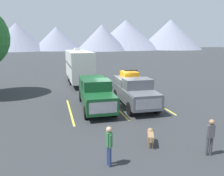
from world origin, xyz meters
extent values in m
plane|color=#2D3033|center=(0.00, 0.00, 0.00)|extent=(240.00, 240.00, 0.00)
cube|color=#144723|center=(-1.42, -0.37, 0.89)|extent=(2.25, 5.94, 0.97)
cube|color=#144723|center=(-1.54, -2.47, 1.42)|extent=(1.95, 1.73, 0.08)
cube|color=#144723|center=(-1.45, -0.90, 1.76)|extent=(1.90, 1.61, 0.76)
cube|color=slate|center=(-1.48, -1.50, 1.79)|extent=(1.71, 0.31, 0.56)
cube|color=#144723|center=(-1.34, 1.20, 1.65)|extent=(2.04, 2.79, 0.56)
cube|color=silver|center=(-1.58, -3.26, 0.94)|extent=(1.65, 0.15, 0.68)
cylinder|color=black|center=(-0.64, -2.40, 0.40)|extent=(0.32, 0.82, 0.81)
cylinder|color=black|center=(-2.42, -2.31, 0.40)|extent=(0.32, 0.82, 0.81)
cylinder|color=black|center=(-0.43, 1.56, 0.40)|extent=(0.32, 0.82, 0.81)
cylinder|color=black|center=(-2.20, 1.66, 0.40)|extent=(0.32, 0.82, 0.81)
cube|color=#595B60|center=(1.40, -0.74, 0.91)|extent=(2.29, 5.39, 0.93)
cube|color=#595B60|center=(1.29, -2.65, 1.41)|extent=(2.00, 1.58, 0.08)
cube|color=#595B60|center=(1.37, -1.22, 1.75)|extent=(1.95, 1.48, 0.77)
cube|color=slate|center=(1.34, -1.77, 1.79)|extent=(1.77, 0.32, 0.57)
cube|color=#595B60|center=(1.47, 0.68, 1.64)|extent=(2.09, 2.54, 0.55)
cube|color=silver|center=(1.25, -3.36, 0.95)|extent=(1.70, 0.15, 0.65)
cylinder|color=black|center=(2.22, -2.59, 0.44)|extent=(0.33, 0.90, 0.89)
cylinder|color=black|center=(0.38, -2.49, 0.44)|extent=(0.33, 0.90, 0.89)
cylinder|color=black|center=(2.41, 1.00, 0.44)|extent=(0.33, 0.90, 0.89)
cylinder|color=black|center=(0.57, 1.10, 0.44)|extent=(0.33, 0.90, 0.89)
cube|color=orange|center=(1.47, 0.68, 2.14)|extent=(1.18, 1.61, 0.45)
cylinder|color=black|center=(1.89, 0.12, 2.13)|extent=(0.20, 0.45, 0.44)
cylinder|color=black|center=(0.99, 0.17, 2.13)|extent=(0.20, 0.45, 0.44)
cylinder|color=black|center=(1.95, 1.19, 2.13)|extent=(0.20, 0.45, 0.44)
cylinder|color=black|center=(1.05, 1.24, 2.13)|extent=(0.20, 0.45, 0.44)
cube|color=black|center=(1.45, 0.24, 2.51)|extent=(1.00, 0.13, 0.08)
cube|color=gold|center=(-3.27, -0.57, 0.00)|extent=(0.12, 5.50, 0.01)
cube|color=gold|center=(0.00, -0.57, 0.00)|extent=(0.12, 5.50, 0.01)
cube|color=gold|center=(3.27, -0.57, 0.00)|extent=(0.12, 5.50, 0.01)
cube|color=silver|center=(-1.40, 9.14, 2.06)|extent=(2.35, 7.95, 3.06)
cube|color=#595960|center=(-2.57, 9.14, 2.21)|extent=(0.04, 7.63, 0.24)
cube|color=silver|center=(-1.40, 10.34, 3.74)|extent=(0.60, 0.70, 0.30)
cube|color=#333333|center=(-1.39, 4.57, 0.32)|extent=(0.12, 1.20, 0.12)
cylinder|color=black|center=(-0.33, 8.19, 0.38)|extent=(0.22, 0.76, 0.76)
cylinder|color=black|center=(-2.47, 8.19, 0.38)|extent=(0.22, 0.76, 0.76)
cylinder|color=black|center=(-0.33, 10.10, 0.38)|extent=(0.22, 0.76, 0.76)
cylinder|color=black|center=(-2.47, 10.09, 0.38)|extent=(0.22, 0.76, 0.76)
cylinder|color=navy|center=(-2.36, -7.57, 0.40)|extent=(0.12, 0.12, 0.81)
cylinder|color=navy|center=(-2.39, -7.41, 0.40)|extent=(0.12, 0.12, 0.81)
cube|color=#33723F|center=(-2.37, -7.49, 1.10)|extent=(0.22, 0.26, 0.57)
sphere|color=tan|center=(-2.37, -7.49, 1.49)|extent=(0.22, 0.22, 0.22)
cylinder|color=#33723F|center=(-2.36, -7.62, 1.07)|extent=(0.09, 0.09, 0.52)
cylinder|color=#33723F|center=(-2.39, -7.36, 1.07)|extent=(0.09, 0.09, 0.52)
cylinder|color=#3F3F42|center=(1.92, -7.92, 0.40)|extent=(0.12, 0.12, 0.80)
cylinder|color=#3F3F42|center=(1.77, -7.88, 0.40)|extent=(0.12, 0.12, 0.80)
cube|color=#4C4C51|center=(1.84, -7.90, 1.09)|extent=(0.27, 0.24, 0.57)
sphere|color=#9E704C|center=(1.84, -7.90, 1.48)|extent=(0.22, 0.22, 0.22)
cylinder|color=#4C4C51|center=(1.97, -7.94, 1.06)|extent=(0.09, 0.09, 0.51)
cylinder|color=#4C4C51|center=(1.72, -7.87, 1.06)|extent=(0.09, 0.09, 0.51)
cube|color=olive|center=(-0.14, -6.48, 0.43)|extent=(0.53, 0.77, 0.26)
sphere|color=olive|center=(0.02, -6.12, 0.54)|extent=(0.29, 0.29, 0.29)
cylinder|color=olive|center=(-0.30, -6.84, 0.49)|extent=(0.10, 0.16, 0.20)
cylinder|color=olive|center=(-0.12, -6.21, 0.15)|extent=(0.06, 0.06, 0.30)
cylinder|color=olive|center=(0.04, -6.28, 0.15)|extent=(0.06, 0.06, 0.30)
cylinder|color=olive|center=(-0.32, -6.68, 0.15)|extent=(0.06, 0.06, 0.30)
cylinder|color=olive|center=(-0.16, -6.75, 0.15)|extent=(0.06, 0.06, 0.30)
cone|color=gray|center=(-19.64, 95.94, 6.48)|extent=(27.59, 27.59, 12.97)
cone|color=gray|center=(-1.43, 96.47, 5.79)|extent=(24.54, 24.54, 11.57)
cone|color=gray|center=(19.84, 88.06, 6.20)|extent=(25.17, 25.17, 12.40)
cone|color=gray|center=(35.21, 97.03, 7.82)|extent=(37.95, 37.95, 15.65)
cone|color=gray|center=(60.53, 93.38, 8.17)|extent=(35.09, 35.09, 16.34)
camera|label=1|loc=(-4.25, -14.47, 4.70)|focal=33.57mm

